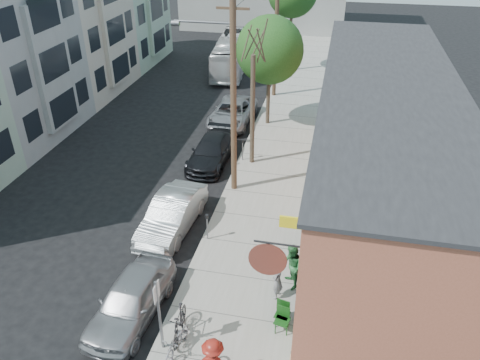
% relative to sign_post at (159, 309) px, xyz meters
% --- Properties ---
extents(ground, '(120.00, 120.00, 0.00)m').
position_rel_sign_post_xyz_m(ground, '(-2.35, 3.75, -1.83)').
color(ground, black).
extents(sidewalk, '(4.50, 58.00, 0.15)m').
position_rel_sign_post_xyz_m(sidewalk, '(1.90, 14.75, -1.76)').
color(sidewalk, gray).
rests_on(sidewalk, ground).
extents(cafe_building, '(6.60, 20.20, 6.61)m').
position_rel_sign_post_xyz_m(cafe_building, '(6.64, 8.75, 1.47)').
color(cafe_building, '#AE5A40').
rests_on(cafe_building, ground).
extents(apartment_row, '(6.30, 32.00, 9.00)m').
position_rel_sign_post_xyz_m(apartment_row, '(-14.20, 17.75, 2.67)').
color(apartment_row, '#9FB89B').
rests_on(apartment_row, ground).
extents(sign_post, '(0.07, 0.45, 2.80)m').
position_rel_sign_post_xyz_m(sign_post, '(0.00, 0.00, 0.00)').
color(sign_post, slate).
rests_on(sign_post, sidewalk).
extents(parking_meter_near, '(0.14, 0.14, 1.24)m').
position_rel_sign_post_xyz_m(parking_meter_near, '(-0.10, 5.73, -0.85)').
color(parking_meter_near, slate).
rests_on(parking_meter_near, sidewalk).
extents(parking_meter_far, '(0.14, 0.14, 1.24)m').
position_rel_sign_post_xyz_m(parking_meter_far, '(-0.10, 12.99, -0.85)').
color(parking_meter_far, slate).
rests_on(parking_meter_far, sidewalk).
extents(utility_pole_near, '(3.57, 0.28, 10.00)m').
position_rel_sign_post_xyz_m(utility_pole_near, '(0.04, 9.99, 3.58)').
color(utility_pole_near, '#503A28').
rests_on(utility_pole_near, sidewalk).
extents(utility_pole_far, '(1.80, 0.28, 10.00)m').
position_rel_sign_post_xyz_m(utility_pole_far, '(0.10, 23.40, 3.51)').
color(utility_pole_far, '#503A28').
rests_on(utility_pole_far, sidewalk).
extents(tree_bare, '(0.24, 0.24, 5.92)m').
position_rel_sign_post_xyz_m(tree_bare, '(0.45, 12.86, 1.28)').
color(tree_bare, '#44392C').
rests_on(tree_bare, sidewalk).
extents(tree_leafy_mid, '(4.07, 4.07, 6.75)m').
position_rel_sign_post_xyz_m(tree_leafy_mid, '(0.45, 18.27, 3.02)').
color(tree_leafy_mid, '#44392C').
rests_on(tree_leafy_mid, sidewalk).
extents(patio_chair_a, '(0.60, 0.60, 0.88)m').
position_rel_sign_post_xyz_m(patio_chair_a, '(3.64, 1.48, -1.24)').
color(patio_chair_a, '#124313').
rests_on(patio_chair_a, sidewalk).
extents(patio_chair_b, '(0.59, 0.59, 0.88)m').
position_rel_sign_post_xyz_m(patio_chair_b, '(3.60, 1.75, -1.24)').
color(patio_chair_b, '#124313').
rests_on(patio_chair_b, sidewalk).
extents(patron_grey, '(0.49, 0.63, 1.52)m').
position_rel_sign_post_xyz_m(patron_grey, '(3.26, 2.98, -0.92)').
color(patron_grey, gray).
rests_on(patron_grey, sidewalk).
extents(patron_green, '(1.01, 1.11, 1.85)m').
position_rel_sign_post_xyz_m(patron_green, '(3.68, 3.62, -0.76)').
color(patron_green, '#2F753C').
rests_on(patron_green, sidewalk).
extents(parked_bike_a, '(0.66, 1.80, 1.06)m').
position_rel_sign_post_xyz_m(parked_bike_a, '(0.38, 0.61, -1.15)').
color(parked_bike_a, black).
rests_on(parked_bike_a, sidewalk).
extents(parked_bike_b, '(0.76, 1.62, 0.82)m').
position_rel_sign_post_xyz_m(parked_bike_b, '(0.51, -0.04, -1.27)').
color(parked_bike_b, slate).
rests_on(parked_bike_b, sidewalk).
extents(car_0, '(2.12, 4.58, 1.52)m').
position_rel_sign_post_xyz_m(car_0, '(-1.55, 1.20, -1.07)').
color(car_0, '#95979C').
rests_on(car_0, ground).
extents(car_1, '(1.98, 4.83, 1.56)m').
position_rel_sign_post_xyz_m(car_1, '(-1.83, 6.29, -1.05)').
color(car_1, '#B7BDC0').
rests_on(car_1, ground).
extents(car_2, '(2.05, 4.82, 1.39)m').
position_rel_sign_post_xyz_m(car_2, '(-1.76, 12.60, -1.14)').
color(car_2, black).
rests_on(car_2, ground).
extents(car_3, '(2.61, 5.31, 1.45)m').
position_rel_sign_post_xyz_m(car_3, '(-1.84, 18.10, -1.11)').
color(car_3, gray).
rests_on(car_3, ground).
extents(bus, '(3.32, 10.11, 2.77)m').
position_rel_sign_post_xyz_m(bus, '(-4.41, 29.13, -0.45)').
color(bus, white).
rests_on(bus, ground).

